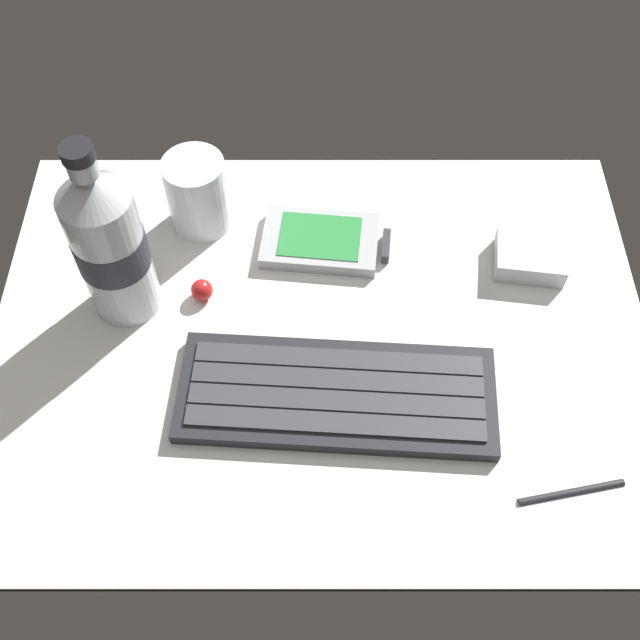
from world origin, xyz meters
TOP-DOWN VIEW (x-y plane):
  - ground_plane at (0.00, -0.23)cm, footprint 64.00×48.00cm
  - keyboard at (1.53, -6.70)cm, footprint 29.63×12.79cm
  - handheld_device at (0.66, 11.48)cm, footprint 13.32×8.80cm
  - juice_cup at (-12.65, 14.87)cm, footprint 6.40×6.40cm
  - water_bottle at (-19.12, 4.35)cm, footprint 6.73×6.73cm
  - charger_block at (21.50, 8.96)cm, footprint 7.69×6.49cm
  - trackball_mouse at (-11.75, 4.86)cm, footprint 2.20×2.20cm
  - stylus_pen at (21.58, -15.83)cm, footprint 9.46×2.51cm

SIDE VIEW (x-z plane):
  - ground_plane at x=0.00cm, z-range -2.39..0.41cm
  - stylus_pen at x=21.58cm, z-range 0.00..0.70cm
  - handheld_device at x=0.66cm, z-range -0.02..1.48cm
  - keyboard at x=1.53cm, z-range -0.04..1.66cm
  - trackball_mouse at x=-11.75cm, z-range 0.00..2.20cm
  - charger_block at x=21.50cm, z-range 0.00..2.40cm
  - juice_cup at x=-12.65cm, z-range -0.34..8.16cm
  - water_bottle at x=-19.12cm, z-range -1.39..19.41cm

